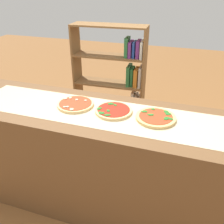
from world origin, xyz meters
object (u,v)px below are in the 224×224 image
object	(u,v)px
pizza_mushroom_0	(75,104)
pizza_spinach_2	(156,117)
pizza_spinach_1	(113,110)
bookshelf	(118,84)

from	to	relation	value
pizza_mushroom_0	pizza_spinach_2	size ratio (longest dim) A/B	1.00
pizza_spinach_1	bookshelf	size ratio (longest dim) A/B	0.20
pizza_mushroom_0	bookshelf	size ratio (longest dim) A/B	0.21
pizza_spinach_1	pizza_mushroom_0	bearing A→B (deg)	178.84
pizza_spinach_2	bookshelf	size ratio (longest dim) A/B	0.21
pizza_spinach_1	bookshelf	xyz separation A→B (m)	(-0.29, 1.10, -0.25)
pizza_mushroom_0	pizza_spinach_1	bearing A→B (deg)	-1.16
pizza_mushroom_0	pizza_spinach_1	distance (m)	0.32
pizza_spinach_1	pizza_spinach_2	bearing A→B (deg)	-0.76
bookshelf	pizza_spinach_1	bearing A→B (deg)	-75.14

